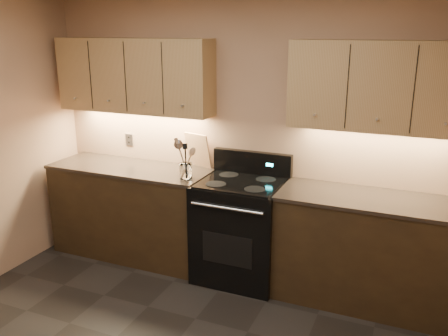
# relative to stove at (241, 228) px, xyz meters

# --- Properties ---
(wall_back) EXTENTS (4.00, 0.04, 2.60)m
(wall_back) POSITION_rel_stove_xyz_m (-0.08, 0.32, 0.82)
(wall_back) COLOR tan
(wall_back) RESTS_ON ground
(counter_left) EXTENTS (1.62, 0.62, 0.93)m
(counter_left) POSITION_rel_stove_xyz_m (-1.18, 0.02, -0.01)
(counter_left) COLOR black
(counter_left) RESTS_ON ground
(counter_right) EXTENTS (1.46, 0.62, 0.93)m
(counter_right) POSITION_rel_stove_xyz_m (1.10, 0.02, -0.01)
(counter_right) COLOR black
(counter_right) RESTS_ON ground
(stove) EXTENTS (0.76, 0.68, 1.14)m
(stove) POSITION_rel_stove_xyz_m (0.00, 0.00, 0.00)
(stove) COLOR black
(stove) RESTS_ON ground
(upper_cab_left) EXTENTS (1.60, 0.30, 0.70)m
(upper_cab_left) POSITION_rel_stove_xyz_m (-1.18, 0.17, 1.32)
(upper_cab_left) COLOR tan
(upper_cab_left) RESTS_ON wall_back
(upper_cab_right) EXTENTS (1.44, 0.30, 0.70)m
(upper_cab_right) POSITION_rel_stove_xyz_m (1.10, 0.17, 1.32)
(upper_cab_right) COLOR tan
(upper_cab_right) RESTS_ON wall_back
(outlet_plate) EXTENTS (0.08, 0.01, 0.12)m
(outlet_plate) POSITION_rel_stove_xyz_m (-1.38, 0.31, 0.64)
(outlet_plate) COLOR #B2B5BA
(outlet_plate) RESTS_ON wall_back
(utensil_crock) EXTENTS (0.13, 0.13, 0.14)m
(utensil_crock) POSITION_rel_stove_xyz_m (-0.50, -0.10, 0.52)
(utensil_crock) COLOR white
(utensil_crock) RESTS_ON counter_left
(cutting_board) EXTENTS (0.29, 0.16, 0.34)m
(cutting_board) POSITION_rel_stove_xyz_m (-0.56, 0.27, 0.62)
(cutting_board) COLOR tan
(cutting_board) RESTS_ON counter_left
(wooden_spoon) EXTENTS (0.15, 0.13, 0.29)m
(wooden_spoon) POSITION_rel_stove_xyz_m (-0.53, -0.12, 0.61)
(wooden_spoon) COLOR tan
(wooden_spoon) RESTS_ON utensil_crock
(black_turner) EXTENTS (0.14, 0.16, 0.33)m
(black_turner) POSITION_rel_stove_xyz_m (-0.48, -0.13, 0.63)
(black_turner) COLOR black
(black_turner) RESTS_ON utensil_crock
(steel_spatula) EXTENTS (0.24, 0.13, 0.38)m
(steel_spatula) POSITION_rel_stove_xyz_m (-0.48, -0.09, 0.65)
(steel_spatula) COLOR silver
(steel_spatula) RESTS_ON utensil_crock
(steel_skimmer) EXTENTS (0.22, 0.15, 0.35)m
(steel_skimmer) POSITION_rel_stove_xyz_m (-0.47, -0.11, 0.63)
(steel_skimmer) COLOR silver
(steel_skimmer) RESTS_ON utensil_crock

